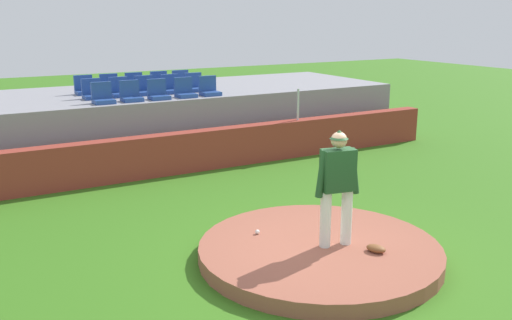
{
  "coord_description": "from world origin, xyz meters",
  "views": [
    {
      "loc": [
        -4.84,
        -6.53,
        3.66
      ],
      "look_at": [
        0.0,
        1.98,
        1.13
      ],
      "focal_mm": 39.53,
      "sensor_mm": 36.0,
      "label": 1
    }
  ],
  "objects": [
    {
      "name": "ground_plane",
      "position": [
        0.0,
        0.0,
        0.0
      ],
      "size": [
        60.0,
        60.0,
        0.0
      ],
      "primitive_type": "plane",
      "color": "#356D19"
    },
    {
      "name": "pitchers_mound",
      "position": [
        0.0,
        0.0,
        0.11
      ],
      "size": [
        3.74,
        3.74,
        0.23
      ],
      "primitive_type": "cylinder",
      "color": "#985340",
      "rests_on": "ground_plane"
    },
    {
      "name": "pitcher",
      "position": [
        0.2,
        -0.13,
        1.28
      ],
      "size": [
        0.74,
        0.35,
        1.8
      ],
      "rotation": [
        0.0,
        0.0,
        -0.18
      ],
      "color": "silver",
      "rests_on": "pitchers_mound"
    },
    {
      "name": "baseball",
      "position": [
        -0.62,
        0.84,
        0.27
      ],
      "size": [
        0.07,
        0.07,
        0.07
      ],
      "primitive_type": "sphere",
      "color": "white",
      "rests_on": "pitchers_mound"
    },
    {
      "name": "fielding_glove",
      "position": [
        0.56,
        -0.65,
        0.28
      ],
      "size": [
        0.3,
        0.35,
        0.11
      ],
      "primitive_type": "ellipsoid",
      "rotation": [
        0.0,
        0.0,
        1.96
      ],
      "color": "brown",
      "rests_on": "pitchers_mound"
    },
    {
      "name": "brick_barrier",
      "position": [
        0.0,
        5.66,
        0.48
      ],
      "size": [
        15.02,
        0.4,
        0.96
      ],
      "primitive_type": "cube",
      "color": "maroon",
      "rests_on": "ground_plane"
    },
    {
      "name": "fence_post_right",
      "position": [
        3.36,
        5.66,
        1.38
      ],
      "size": [
        0.06,
        0.06,
        0.82
      ],
      "primitive_type": "cylinder",
      "color": "silver",
      "rests_on": "brick_barrier"
    },
    {
      "name": "bleacher_platform",
      "position": [
        0.0,
        8.61,
        0.8
      ],
      "size": [
        14.52,
        4.39,
        1.6
      ],
      "primitive_type": "cube",
      "color": "gray",
      "rests_on": "ground_plane"
    },
    {
      "name": "stadium_chair_0",
      "position": [
        -1.4,
        6.94,
        1.76
      ],
      "size": [
        0.48,
        0.44,
        0.5
      ],
      "rotation": [
        0.0,
        0.0,
        3.14
      ],
      "color": "#25468F",
      "rests_on": "bleacher_platform"
    },
    {
      "name": "stadium_chair_1",
      "position": [
        -0.7,
        6.95,
        1.76
      ],
      "size": [
        0.48,
        0.44,
        0.5
      ],
      "rotation": [
        0.0,
        0.0,
        3.14
      ],
      "color": "#25468F",
      "rests_on": "bleacher_platform"
    },
    {
      "name": "stadium_chair_2",
      "position": [
        -0.01,
        6.93,
        1.76
      ],
      "size": [
        0.48,
        0.44,
        0.5
      ],
      "rotation": [
        0.0,
        0.0,
        3.14
      ],
      "color": "#25468F",
      "rests_on": "bleacher_platform"
    },
    {
      "name": "stadium_chair_3",
      "position": [
        0.71,
        6.93,
        1.76
      ],
      "size": [
        0.48,
        0.44,
        0.5
      ],
      "rotation": [
        0.0,
        0.0,
        3.14
      ],
      "color": "#25468F",
      "rests_on": "bleacher_platform"
    },
    {
      "name": "stadium_chair_4",
      "position": [
        1.4,
        6.94,
        1.76
      ],
      "size": [
        0.48,
        0.44,
        0.5
      ],
      "rotation": [
        0.0,
        0.0,
        3.14
      ],
      "color": "#25468F",
      "rests_on": "bleacher_platform"
    },
    {
      "name": "stadium_chair_5",
      "position": [
        -1.42,
        7.82,
        1.76
      ],
      "size": [
        0.48,
        0.44,
        0.5
      ],
      "rotation": [
        0.0,
        0.0,
        3.14
      ],
      "color": "#25468F",
      "rests_on": "bleacher_platform"
    },
    {
      "name": "stadium_chair_6",
      "position": [
        -0.71,
        7.85,
        1.76
      ],
      "size": [
        0.48,
        0.44,
        0.5
      ],
      "rotation": [
        0.0,
        0.0,
        3.14
      ],
      "color": "#25468F",
      "rests_on": "bleacher_platform"
    },
    {
      "name": "stadium_chair_7",
      "position": [
        -0.02,
        7.87,
        1.76
      ],
      "size": [
        0.48,
        0.44,
        0.5
      ],
      "rotation": [
        0.0,
        0.0,
        3.14
      ],
      "color": "#25468F",
      "rests_on": "bleacher_platform"
    },
    {
      "name": "stadium_chair_8",
      "position": [
        0.68,
        7.82,
        1.76
      ],
      "size": [
        0.48,
        0.44,
        0.5
      ],
      "rotation": [
        0.0,
        0.0,
        3.14
      ],
      "color": "#25468F",
      "rests_on": "bleacher_platform"
    },
    {
      "name": "stadium_chair_9",
      "position": [
        1.39,
        7.87,
        1.76
      ],
      "size": [
        0.48,
        0.44,
        0.5
      ],
      "rotation": [
        0.0,
        0.0,
        3.14
      ],
      "color": "#25468F",
      "rests_on": "bleacher_platform"
    },
    {
      "name": "stadium_chair_10",
      "position": [
        -1.4,
        8.75,
        1.76
      ],
      "size": [
        0.48,
        0.44,
        0.5
      ],
      "rotation": [
        0.0,
        0.0,
        3.14
      ],
      "color": "#25468F",
      "rests_on": "bleacher_platform"
    },
    {
      "name": "stadium_chair_11",
      "position": [
        -0.72,
        8.75,
        1.76
      ],
      "size": [
        0.48,
        0.44,
        0.5
      ],
      "rotation": [
        0.0,
        0.0,
        3.14
      ],
      "color": "#25468F",
      "rests_on": "bleacher_platform"
    },
    {
      "name": "stadium_chair_12",
      "position": [
        -0.02,
        8.74,
        1.76
      ],
      "size": [
        0.48,
        0.44,
        0.5
      ],
      "rotation": [
        0.0,
        0.0,
        3.14
      ],
      "color": "#25468F",
      "rests_on": "bleacher_platform"
    },
    {
      "name": "stadium_chair_13",
      "position": [
        0.72,
        8.75,
        1.76
      ],
      "size": [
        0.48,
        0.44,
        0.5
      ],
      "rotation": [
        0.0,
        0.0,
        3.14
      ],
      "color": "#25468F",
      "rests_on": "bleacher_platform"
    },
    {
      "name": "stadium_chair_14",
      "position": [
        1.37,
        8.74,
        1.76
      ],
      "size": [
        0.48,
        0.44,
        0.5
      ],
      "rotation": [
        0.0,
        0.0,
        3.14
      ],
      "color": "#25468F",
      "rests_on": "bleacher_platform"
    }
  ]
}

